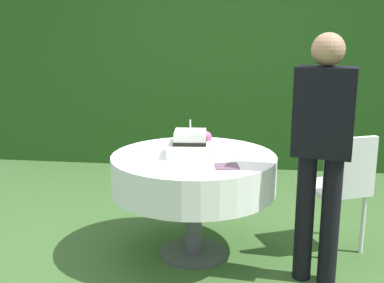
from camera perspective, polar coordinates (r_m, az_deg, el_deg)
ground_plane at (r=3.62m, az=0.20°, el=-13.20°), size 20.00×20.00×0.00m
foliage_hedge at (r=5.79m, az=3.37°, el=8.64°), size 5.49×0.60×2.28m
cake_table at (r=3.39m, az=0.20°, el=-3.82°), size 1.16×1.16×0.75m
wedding_cake at (r=3.33m, az=-0.13°, el=-0.37°), size 0.33×0.33×0.26m
serving_plate_near at (r=3.31m, az=5.49°, el=-1.83°), size 0.11×0.11×0.01m
serving_plate_far at (r=3.67m, az=-1.16°, el=-0.21°), size 0.11×0.11×0.01m
serving_plate_left at (r=3.60m, az=-5.75°, el=-0.55°), size 0.11×0.11×0.01m
napkin_stack at (r=3.08m, az=4.19°, el=-2.96°), size 0.17×0.17×0.01m
garden_chair at (r=3.62m, az=17.32°, el=-4.61°), size 0.53×0.53×0.89m
standing_person at (r=3.06m, az=15.28°, el=-0.21°), size 0.39×0.27×1.60m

